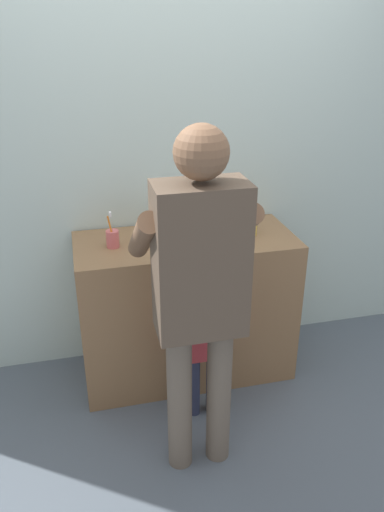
{
  "coord_description": "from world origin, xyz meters",
  "views": [
    {
      "loc": [
        -0.58,
        -2.24,
        2.01
      ],
      "look_at": [
        0.0,
        0.15,
        0.85
      ],
      "focal_mm": 35.28,
      "sensor_mm": 36.0,
      "label": 1
    }
  ],
  "objects": [
    {
      "name": "adult_parent",
      "position": [
        -0.1,
        -0.41,
        1.0
      ],
      "size": [
        0.52,
        0.55,
        1.67
      ],
      "color": "#6B5B4C",
      "rests_on": "ground"
    },
    {
      "name": "vanity_cabinet",
      "position": [
        0.0,
        0.3,
        0.45
      ],
      "size": [
        1.25,
        0.54,
        0.89
      ],
      "primitive_type": "cube",
      "color": "olive",
      "rests_on": "ground"
    },
    {
      "name": "sink_basin",
      "position": [
        0.0,
        0.28,
        0.95
      ],
      "size": [
        0.34,
        0.34,
        0.11
      ],
      "color": "white",
      "rests_on": "vanity_cabinet"
    },
    {
      "name": "faucet",
      "position": [
        0.0,
        0.49,
        0.97
      ],
      "size": [
        0.18,
        0.14,
        0.18
      ],
      "color": "#B7BABF",
      "rests_on": "vanity_cabinet"
    },
    {
      "name": "child_toddler",
      "position": [
        0.0,
        -0.1,
        0.5
      ],
      "size": [
        0.26,
        0.26,
        0.83
      ],
      "color": "#2D334C",
      "rests_on": "ground"
    },
    {
      "name": "back_wall",
      "position": [
        0.0,
        0.62,
        1.35
      ],
      "size": [
        4.4,
        0.08,
        2.7
      ],
      "color": "silver",
      "rests_on": "ground"
    },
    {
      "name": "soap_bottle",
      "position": [
        0.38,
        0.28,
        0.96
      ],
      "size": [
        0.06,
        0.06,
        0.17
      ],
      "color": "gold",
      "rests_on": "vanity_cabinet"
    },
    {
      "name": "ground_plane",
      "position": [
        0.0,
        0.0,
        0.0
      ],
      "size": [
        14.0,
        14.0,
        0.0
      ],
      "primitive_type": "plane",
      "color": "slate"
    },
    {
      "name": "toothbrush_cup",
      "position": [
        -0.41,
        0.29,
        0.94
      ],
      "size": [
        0.07,
        0.07,
        0.21
      ],
      "color": "#D86666",
      "rests_on": "vanity_cabinet"
    }
  ]
}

